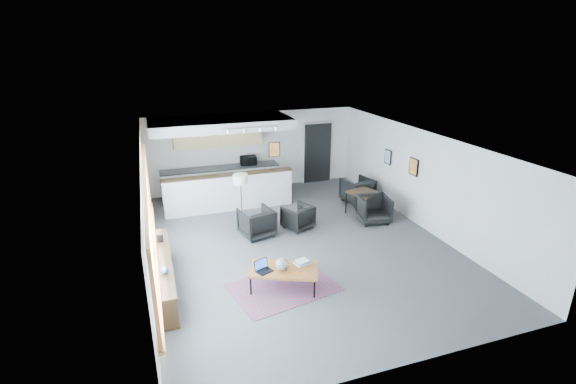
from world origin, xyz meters
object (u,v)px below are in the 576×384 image
object	(u,v)px
laptop	(263,268)
book_stack	(302,262)
dining_table	(364,194)
dining_chair_far	(357,191)
dining_chair_near	(374,210)
floor_lamp	(241,181)
armchair_left	(257,221)
armchair_right	(298,216)
microwave	(248,160)
coffee_table	(284,270)
ceramic_pot	(282,264)

from	to	relation	value
laptop	book_stack	bearing A→B (deg)	-22.45
dining_table	dining_chair_far	distance (m)	1.01
dining_chair_near	dining_chair_far	xyz separation A→B (m)	(0.28, 1.54, 0.01)
book_stack	floor_lamp	bearing A→B (deg)	98.20
laptop	dining_chair_far	xyz separation A→B (m)	(4.12, 3.83, -0.15)
book_stack	dining_chair_near	xyz separation A→B (m)	(3.00, 2.30, -0.14)
dining_table	armchair_left	bearing A→B (deg)	-173.00
armchair_left	armchair_right	size ratio (longest dim) A/B	1.14
dining_table	dining_chair_far	xyz separation A→B (m)	(0.28, 0.93, -0.25)
book_stack	dining_table	xyz separation A→B (m)	(3.00, 2.91, 0.13)
dining_chair_near	dining_chair_far	distance (m)	1.56
laptop	dining_table	world-z (taller)	dining_table
dining_chair_near	dining_table	bearing A→B (deg)	98.88
floor_lamp	laptop	bearing A→B (deg)	-95.73
dining_table	microwave	bearing A→B (deg)	131.94
laptop	dining_chair_near	distance (m)	4.48
coffee_table	book_stack	world-z (taller)	book_stack
laptop	floor_lamp	size ratio (longest dim) A/B	0.28
dining_chair_far	ceramic_pot	bearing A→B (deg)	35.43
laptop	ceramic_pot	distance (m)	0.40
coffee_table	ceramic_pot	bearing A→B (deg)	-116.79
laptop	floor_lamp	xyz separation A→B (m)	(0.34, 3.44, 0.71)
coffee_table	microwave	xyz separation A→B (m)	(0.72, 5.96, 0.69)
armchair_right	dining_chair_far	xyz separation A→B (m)	(2.43, 1.25, 0.01)
book_stack	dining_table	world-z (taller)	dining_table
coffee_table	microwave	distance (m)	6.04
coffee_table	ceramic_pot	distance (m)	0.18
dining_chair_far	floor_lamp	bearing A→B (deg)	-5.04
dining_chair_near	coffee_table	bearing A→B (deg)	-136.36
coffee_table	microwave	bearing A→B (deg)	106.60
coffee_table	armchair_right	world-z (taller)	armchair_right
armchair_left	laptop	bearing A→B (deg)	65.99
laptop	dining_chair_near	bearing A→B (deg)	8.82
dining_chair_near	microwave	size ratio (longest dim) A/B	1.36
armchair_right	floor_lamp	size ratio (longest dim) A/B	0.51
armchair_left	dining_chair_far	size ratio (longest dim) A/B	1.12
ceramic_pot	floor_lamp	world-z (taller)	floor_lamp
ceramic_pot	book_stack	bearing A→B (deg)	12.13
laptop	armchair_left	world-z (taller)	armchair_left
dining_chair_far	microwave	bearing A→B (deg)	-45.84
armchair_left	armchair_right	bearing A→B (deg)	172.42
microwave	ceramic_pot	bearing A→B (deg)	-93.94
dining_chair_near	dining_chair_far	bearing A→B (deg)	88.75
armchair_left	microwave	bearing A→B (deg)	-112.56
armchair_right	dining_chair_near	world-z (taller)	armchair_right
coffee_table	dining_chair_near	bearing A→B (deg)	58.16
ceramic_pot	armchair_right	world-z (taller)	armchair_right
armchair_left	dining_chair_far	bearing A→B (deg)	-171.69
microwave	armchair_left	bearing A→B (deg)	-97.01
ceramic_pot	coffee_table	bearing A→B (deg)	39.71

